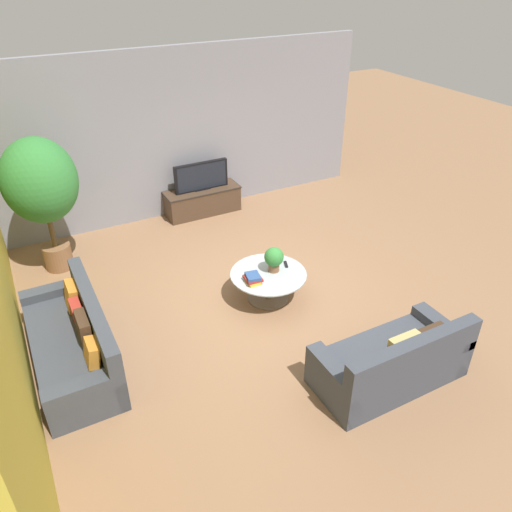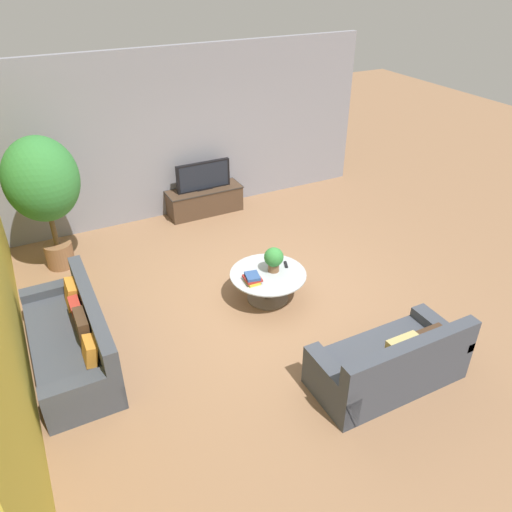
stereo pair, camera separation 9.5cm
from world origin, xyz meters
name	(u,v)px [view 1 (the left image)]	position (x,y,z in m)	size (l,w,h in m)	color
ground_plane	(263,297)	(0.00, 0.00, 0.00)	(24.00, 24.00, 0.00)	#8C6647
back_wall_stone	(177,134)	(0.00, 3.26, 1.50)	(7.40, 0.12, 3.00)	gray
media_console	(203,201)	(0.29, 2.94, 0.25)	(1.43, 0.50, 0.49)	#473323
television	(201,176)	(0.29, 2.94, 0.75)	(1.04, 0.13, 0.53)	black
coffee_table	(268,281)	(0.05, -0.06, 0.30)	(1.09, 1.09, 0.43)	#756656
couch_by_wall	(74,343)	(-2.66, -0.10, 0.29)	(0.84, 2.13, 0.84)	#3D424C
couch_near_entry	(392,362)	(0.52, -2.15, 0.29)	(1.78, 0.84, 0.84)	#3D424C
potted_palm_tall	(40,185)	(-2.49, 2.24, 1.43)	(1.08, 1.08, 2.13)	brown
potted_plant_tabletop	(274,258)	(0.15, -0.03, 0.64)	(0.28, 0.28, 0.37)	brown
book_stack	(253,278)	(-0.24, -0.14, 0.49)	(0.23, 0.25, 0.12)	gold
remote_black	(286,264)	(0.38, 0.02, 0.44)	(0.04, 0.16, 0.02)	black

